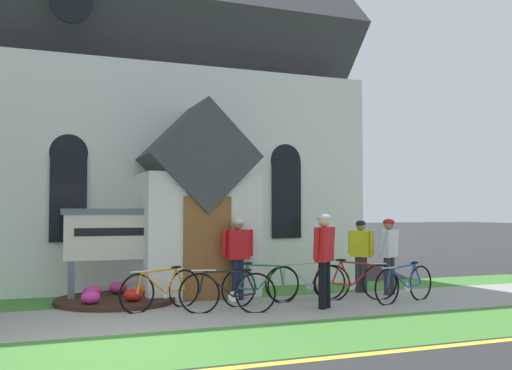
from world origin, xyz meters
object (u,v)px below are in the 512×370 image
object	(u,v)px
church_sign	(115,238)
bicycle_silver	(228,292)
bicycle_blue	(405,284)
bicycle_black	(356,281)
roadside_conifer	(293,132)
bicycle_yellow	(306,282)
cyclist_in_orange_jersey	(238,252)
cyclist_in_yellow_jersey	(389,251)
bicycle_orange	(162,289)
cyclist_in_white_jersey	(361,251)
bicycle_green	(261,285)
cyclist_in_red_jersey	(324,252)

from	to	relation	value
church_sign	bicycle_silver	world-z (taller)	church_sign
bicycle_blue	bicycle_black	bearing A→B (deg)	140.94
roadside_conifer	bicycle_yellow	bearing A→B (deg)	-113.07
bicycle_silver	bicycle_black	bearing A→B (deg)	10.17
bicycle_silver	cyclist_in_orange_jersey	distance (m)	1.63
bicycle_blue	church_sign	bearing A→B (deg)	157.43
cyclist_in_orange_jersey	cyclist_in_yellow_jersey	world-z (taller)	cyclist_in_orange_jersey
bicycle_silver	cyclist_in_orange_jersey	bearing A→B (deg)	63.97
bicycle_orange	cyclist_in_white_jersey	size ratio (longest dim) A/B	1.02
bicycle_green	cyclist_in_orange_jersey	bearing A→B (deg)	107.77
bicycle_silver	bicycle_yellow	xyz separation A→B (m)	(1.97, 0.89, -0.00)
bicycle_silver	bicycle_blue	size ratio (longest dim) A/B	0.97
bicycle_black	cyclist_in_red_jersey	size ratio (longest dim) A/B	0.96
bicycle_orange	cyclist_in_yellow_jersey	distance (m)	5.02
bicycle_orange	bicycle_black	bearing A→B (deg)	-3.75
cyclist_in_red_jersey	bicycle_orange	bearing A→B (deg)	161.40
bicycle_green	bicycle_blue	size ratio (longest dim) A/B	1.01
bicycle_silver	cyclist_in_orange_jersey	size ratio (longest dim) A/B	0.99
bicycle_yellow	cyclist_in_yellow_jersey	size ratio (longest dim) A/B	1.05
bicycle_yellow	bicycle_blue	size ratio (longest dim) A/B	1.02
bicycle_black	bicycle_green	xyz separation A→B (m)	(-2.01, 0.14, 0.00)
bicycle_yellow	bicycle_green	xyz separation A→B (m)	(-1.07, -0.23, 0.01)
bicycle_black	roadside_conifer	world-z (taller)	roadside_conifer
bicycle_black	bicycle_green	bearing A→B (deg)	176.13
bicycle_silver	roadside_conifer	xyz separation A→B (m)	(5.13, 8.30, 4.16)
bicycle_silver	cyclist_in_yellow_jersey	xyz separation A→B (m)	(3.97, 0.91, 0.58)
bicycle_silver	cyclist_in_red_jersey	xyz separation A→B (m)	(1.82, -0.18, 0.66)
bicycle_silver	bicycle_yellow	world-z (taller)	bicycle_yellow
bicycle_yellow	cyclist_in_orange_jersey	world-z (taller)	cyclist_in_orange_jersey
bicycle_green	cyclist_in_red_jersey	distance (m)	1.41
bicycle_black	cyclist_in_orange_jersey	bearing A→B (deg)	159.25
bicycle_silver	cyclist_in_red_jersey	distance (m)	1.95
bicycle_green	cyclist_in_white_jersey	world-z (taller)	cyclist_in_white_jersey
bicycle_yellow	bicycle_green	world-z (taller)	bicycle_green
bicycle_green	cyclist_in_white_jersey	xyz separation A→B (m)	(2.69, 0.77, 0.54)
bicycle_green	bicycle_orange	world-z (taller)	bicycle_green
bicycle_silver	bicycle_yellow	distance (m)	2.16
bicycle_silver	cyclist_in_red_jersey	size ratio (longest dim) A/B	0.94
bicycle_black	bicycle_yellow	bearing A→B (deg)	158.56
bicycle_green	cyclist_in_orange_jersey	distance (m)	0.95
bicycle_yellow	cyclist_in_yellow_jersey	distance (m)	2.08
bicycle_yellow	bicycle_orange	distance (m)	2.98
church_sign	cyclist_in_yellow_jersey	distance (m)	5.79
bicycle_black	cyclist_in_white_jersey	bearing A→B (deg)	53.11
cyclist_in_orange_jersey	bicycle_blue	bearing A→B (deg)	-25.98
bicycle_orange	cyclist_in_yellow_jersey	size ratio (longest dim) A/B	1.00
bicycle_yellow	bicycle_blue	xyz separation A→B (m)	(1.68, -0.97, -0.00)
bicycle_black	cyclist_in_red_jersey	xyz separation A→B (m)	(-1.08, -0.70, 0.66)
bicycle_orange	bicycle_blue	distance (m)	4.74
bicycle_blue	bicycle_orange	bearing A→B (deg)	169.51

